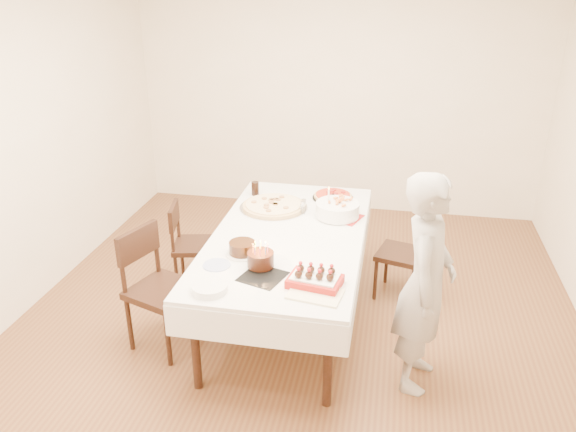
% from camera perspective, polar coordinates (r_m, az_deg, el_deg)
% --- Properties ---
extents(floor, '(5.00, 5.00, 0.00)m').
position_cam_1_polar(floor, '(4.58, 0.93, -11.01)').
color(floor, brown).
rests_on(floor, ground).
extents(wall_back, '(4.50, 0.04, 2.70)m').
position_cam_1_polar(wall_back, '(6.35, 5.09, 12.34)').
color(wall_back, '#F3E4CD').
rests_on(wall_back, floor).
extents(wall_front, '(4.50, 0.04, 2.70)m').
position_cam_1_polar(wall_front, '(1.86, -13.41, -20.11)').
color(wall_front, '#F3E4CD').
rests_on(wall_front, floor).
extents(wall_left, '(0.04, 5.00, 2.70)m').
position_cam_1_polar(wall_left, '(4.86, -26.24, 6.31)').
color(wall_left, '#F3E4CD').
rests_on(wall_left, floor).
extents(dining_table, '(1.16, 2.15, 0.75)m').
position_cam_1_polar(dining_table, '(4.47, 0.00, -6.20)').
color(dining_table, silver).
rests_on(dining_table, floor).
extents(chair_right_savory, '(0.50, 0.50, 0.80)m').
position_cam_1_polar(chair_right_savory, '(4.86, 11.39, -3.81)').
color(chair_right_savory, black).
rests_on(chair_right_savory, floor).
extents(chair_left_savory, '(0.48, 0.48, 0.78)m').
position_cam_1_polar(chair_left_savory, '(4.98, -9.38, -2.98)').
color(chair_left_savory, black).
rests_on(chair_left_savory, floor).
extents(chair_left_dessert, '(0.60, 0.60, 0.93)m').
position_cam_1_polar(chair_left_dessert, '(4.22, -12.60, -7.43)').
color(chair_left_dessert, black).
rests_on(chair_left_dessert, floor).
extents(person, '(0.45, 0.61, 1.52)m').
position_cam_1_polar(person, '(3.74, 13.78, -6.70)').
color(person, '#9D9994').
rests_on(person, floor).
extents(pizza_white, '(0.68, 0.68, 0.04)m').
position_cam_1_polar(pizza_white, '(4.75, -1.48, 1.04)').
color(pizza_white, beige).
rests_on(pizza_white, dining_table).
extents(pizza_pepperoni, '(0.47, 0.47, 0.04)m').
position_cam_1_polar(pizza_pepperoni, '(4.97, 4.58, 2.03)').
color(pizza_pepperoni, red).
rests_on(pizza_pepperoni, dining_table).
extents(red_placemat, '(0.32, 0.32, 0.01)m').
position_cam_1_polar(red_placemat, '(4.60, 5.77, -0.18)').
color(red_placemat, '#B21E1E').
rests_on(red_placemat, dining_table).
extents(pasta_bowl, '(0.38, 0.38, 0.11)m').
position_cam_1_polar(pasta_bowl, '(4.59, 5.04, 0.67)').
color(pasta_bowl, white).
rests_on(pasta_bowl, dining_table).
extents(taper_candle, '(0.07, 0.07, 0.25)m').
position_cam_1_polar(taper_candle, '(4.60, 4.13, 1.60)').
color(taper_candle, white).
rests_on(taper_candle, dining_table).
extents(shaker_pair, '(0.10, 0.10, 0.11)m').
position_cam_1_polar(shaker_pair, '(4.63, 1.50, 0.85)').
color(shaker_pair, white).
rests_on(shaker_pair, dining_table).
extents(cola_glass, '(0.07, 0.07, 0.12)m').
position_cam_1_polar(cola_glass, '(5.03, -3.35, 2.81)').
color(cola_glass, black).
rests_on(cola_glass, dining_table).
extents(layer_cake, '(0.26, 0.26, 0.10)m').
position_cam_1_polar(layer_cake, '(4.00, -4.67, -3.29)').
color(layer_cake, black).
rests_on(layer_cake, dining_table).
extents(cake_board, '(0.34, 0.34, 0.01)m').
position_cam_1_polar(cake_board, '(3.73, -2.58, -6.18)').
color(cake_board, black).
rests_on(cake_board, dining_table).
extents(birthday_cake, '(0.20, 0.20, 0.17)m').
position_cam_1_polar(birthday_cake, '(3.80, -2.81, -3.97)').
color(birthday_cake, '#341A0E').
rests_on(birthday_cake, dining_table).
extents(strawberry_box, '(0.37, 0.28, 0.08)m').
position_cam_1_polar(strawberry_box, '(3.62, 2.75, -6.47)').
color(strawberry_box, '#A11812').
rests_on(strawberry_box, dining_table).
extents(box_lid, '(0.36, 0.27, 0.03)m').
position_cam_1_polar(box_lid, '(3.54, 2.79, -8.00)').
color(box_lid, beige).
rests_on(box_lid, dining_table).
extents(plate_stack, '(0.23, 0.23, 0.05)m').
position_cam_1_polar(plate_stack, '(3.60, -7.96, -7.24)').
color(plate_stack, white).
rests_on(plate_stack, dining_table).
extents(china_plate, '(0.24, 0.24, 0.01)m').
position_cam_1_polar(china_plate, '(3.89, -7.25, -4.96)').
color(china_plate, white).
rests_on(china_plate, dining_table).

